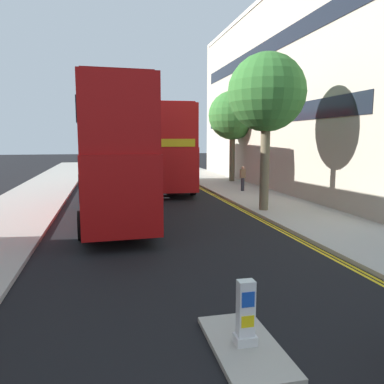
{
  "coord_description": "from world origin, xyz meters",
  "views": [
    {
      "loc": [
        -2.18,
        -0.88,
        3.52
      ],
      "look_at": [
        0.5,
        11.0,
        1.8
      ],
      "focal_mm": 35.38,
      "sensor_mm": 36.0,
      "label": 1
    }
  ],
  "objects_px": {
    "keep_left_bollard": "(246,315)",
    "double_decker_bus_away": "(111,150)",
    "double_decker_bus_oncoming": "(166,146)",
    "pedestrian_far": "(243,178)"
  },
  "relations": [
    {
      "from": "keep_left_bollard",
      "to": "double_decker_bus_away",
      "type": "height_order",
      "value": "double_decker_bus_away"
    },
    {
      "from": "double_decker_bus_oncoming",
      "to": "keep_left_bollard",
      "type": "bearing_deg",
      "value": -95.27
    },
    {
      "from": "double_decker_bus_away",
      "to": "double_decker_bus_oncoming",
      "type": "bearing_deg",
      "value": 67.73
    },
    {
      "from": "double_decker_bus_oncoming",
      "to": "pedestrian_far",
      "type": "bearing_deg",
      "value": -34.88
    },
    {
      "from": "double_decker_bus_away",
      "to": "double_decker_bus_oncoming",
      "type": "xyz_separation_m",
      "value": [
        3.89,
        9.5,
        0.0
      ]
    },
    {
      "from": "keep_left_bollard",
      "to": "double_decker_bus_away",
      "type": "distance_m",
      "value": 11.66
    },
    {
      "from": "keep_left_bollard",
      "to": "double_decker_bus_away",
      "type": "bearing_deg",
      "value": 99.98
    },
    {
      "from": "keep_left_bollard",
      "to": "double_decker_bus_away",
      "type": "relative_size",
      "value": 0.1
    },
    {
      "from": "keep_left_bollard",
      "to": "pedestrian_far",
      "type": "bearing_deg",
      "value": 69.9
    },
    {
      "from": "double_decker_bus_away",
      "to": "pedestrian_far",
      "type": "height_order",
      "value": "double_decker_bus_away"
    }
  ]
}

